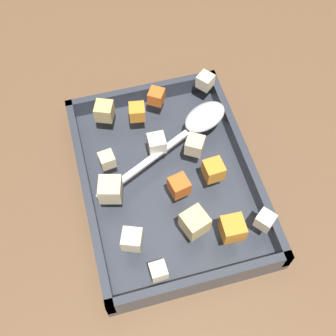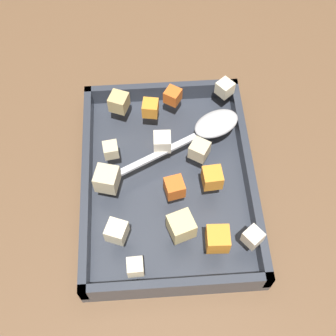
{
  "view_description": "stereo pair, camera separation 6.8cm",
  "coord_description": "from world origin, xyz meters",
  "views": [
    {
      "loc": [
        0.34,
        -0.08,
        0.65
      ],
      "look_at": [
        0.01,
        0.01,
        0.06
      ],
      "focal_mm": 48.1,
      "sensor_mm": 36.0,
      "label": 1
    },
    {
      "loc": [
        0.35,
        -0.01,
        0.65
      ],
      "look_at": [
        0.01,
        0.01,
        0.06
      ],
      "focal_mm": 48.1,
      "sensor_mm": 36.0,
      "label": 2
    }
  ],
  "objects": [
    {
      "name": "potato_chunk_center",
      "position": [
        0.11,
        0.02,
        0.07
      ],
      "size": [
        0.04,
        0.04,
        0.03
      ],
      "primitive_type": "cube",
      "rotation": [
        0.0,
        0.0,
        5.04
      ],
      "color": "#E0CC89",
      "rests_on": "baking_dish"
    },
    {
      "name": "potato_chunk_front_center",
      "position": [
        0.11,
        -0.07,
        0.06
      ],
      "size": [
        0.04,
        0.04,
        0.03
      ],
      "primitive_type": "cube",
      "rotation": [
        0.0,
        0.0,
        4.34
      ],
      "color": "beige",
      "rests_on": "baking_dish"
    },
    {
      "name": "ground_plane",
      "position": [
        0.0,
        0.0,
        0.0
      ],
      "size": [
        4.0,
        4.0,
        0.0
      ],
      "primitive_type": "plane",
      "color": "brown"
    },
    {
      "name": "carrot_chunk_mid_left",
      "position": [
        0.13,
        0.07,
        0.07
      ],
      "size": [
        0.03,
        0.03,
        0.03
      ],
      "primitive_type": "cube",
      "rotation": [
        0.0,
        0.0,
        1.53
      ],
      "color": "orange",
      "rests_on": "baking_dish"
    },
    {
      "name": "parsnip_chunk_near_spoon",
      "position": [
        -0.04,
        0.01,
        0.06
      ],
      "size": [
        0.03,
        0.03,
        0.03
      ],
      "primitive_type": "cube",
      "rotation": [
        0.0,
        0.0,
        4.68
      ],
      "color": "silver",
      "rests_on": "baking_dish"
    },
    {
      "name": "potato_chunk_back_center",
      "position": [
        -0.12,
        -0.06,
        0.06
      ],
      "size": [
        0.04,
        0.04,
        0.03
      ],
      "primitive_type": "cube",
      "rotation": [
        0.0,
        0.0,
        1.18
      ],
      "color": "tan",
      "rests_on": "baking_dish"
    },
    {
      "name": "potato_chunk_corner_se",
      "position": [
        0.02,
        -0.08,
        0.07
      ],
      "size": [
        0.04,
        0.04,
        0.03
      ],
      "primitive_type": "cube",
      "rotation": [
        0.0,
        0.0,
        6.02
      ],
      "color": "beige",
      "rests_on": "baking_dish"
    },
    {
      "name": "baking_dish",
      "position": [
        0.01,
        0.01,
        0.01
      ],
      "size": [
        0.36,
        0.27,
        0.05
      ],
      "color": "#333842",
      "rests_on": "ground_plane"
    },
    {
      "name": "potato_chunk_heap_top",
      "position": [
        -0.02,
        0.06,
        0.06
      ],
      "size": [
        0.04,
        0.04,
        0.03
      ],
      "primitive_type": "cube",
      "rotation": [
        0.0,
        0.0,
        4.15
      ],
      "color": "beige",
      "rests_on": "baking_dish"
    },
    {
      "name": "potato_chunk_near_left",
      "position": [
        -0.03,
        -0.07,
        0.06
      ],
      "size": [
        0.03,
        0.03,
        0.02
      ],
      "primitive_type": "cube",
      "rotation": [
        0.0,
        0.0,
        0.14
      ],
      "color": "beige",
      "rests_on": "baking_dish"
    },
    {
      "name": "potato_chunk_corner_sw",
      "position": [
        0.16,
        -0.04,
        0.06
      ],
      "size": [
        0.02,
        0.02,
        0.02
      ],
      "primitive_type": "cube",
      "rotation": [
        0.0,
        0.0,
        4.75
      ],
      "color": "beige",
      "rests_on": "baking_dish"
    },
    {
      "name": "carrot_chunk_far_right",
      "position": [
        0.04,
        0.02,
        0.06
      ],
      "size": [
        0.03,
        0.03,
        0.03
      ],
      "primitive_type": "cube",
      "rotation": [
        0.0,
        0.0,
        0.21
      ],
      "color": "orange",
      "rests_on": "baking_dish"
    },
    {
      "name": "parsnip_chunk_corner_ne",
      "position": [
        0.13,
        0.12,
        0.06
      ],
      "size": [
        0.03,
        0.03,
        0.02
      ],
      "primitive_type": "cube",
      "rotation": [
        0.0,
        0.0,
        5.38
      ],
      "color": "silver",
      "rests_on": "baking_dish"
    },
    {
      "name": "carrot_chunk_mid_right",
      "position": [
        -0.13,
        0.03,
        0.06
      ],
      "size": [
        0.03,
        0.03,
        0.02
      ],
      "primitive_type": "cube",
      "rotation": [
        0.0,
        0.0,
        4.14
      ],
      "color": "orange",
      "rests_on": "baking_dish"
    },
    {
      "name": "carrot_chunk_under_handle",
      "position": [
        -0.11,
        -0.01,
        0.06
      ],
      "size": [
        0.03,
        0.03,
        0.03
      ],
      "primitive_type": "cube",
      "rotation": [
        0.0,
        0.0,
        2.98
      ],
      "color": "orange",
      "rests_on": "baking_dish"
    },
    {
      "name": "potato_chunk_near_right",
      "position": [
        -0.14,
        0.12,
        0.06
      ],
      "size": [
        0.03,
        0.03,
        0.02
      ],
      "primitive_type": "cube",
      "rotation": [
        0.0,
        0.0,
        2.25
      ],
      "color": "beige",
      "rests_on": "baking_dish"
    },
    {
      "name": "serving_spoon",
      "position": [
        -0.07,
        0.08,
        0.06
      ],
      "size": [
        0.14,
        0.24,
        0.02
      ],
      "rotation": [
        0.0,
        0.0,
        5.17
      ],
      "color": "silver",
      "rests_on": "baking_dish"
    },
    {
      "name": "carrot_chunk_far_left",
      "position": [
        0.03,
        0.08,
        0.06
      ],
      "size": [
        0.03,
        0.03,
        0.03
      ],
      "primitive_type": "cube",
      "rotation": [
        0.0,
        0.0,
        3.22
      ],
      "color": "orange",
      "rests_on": "baking_dish"
    }
  ]
}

